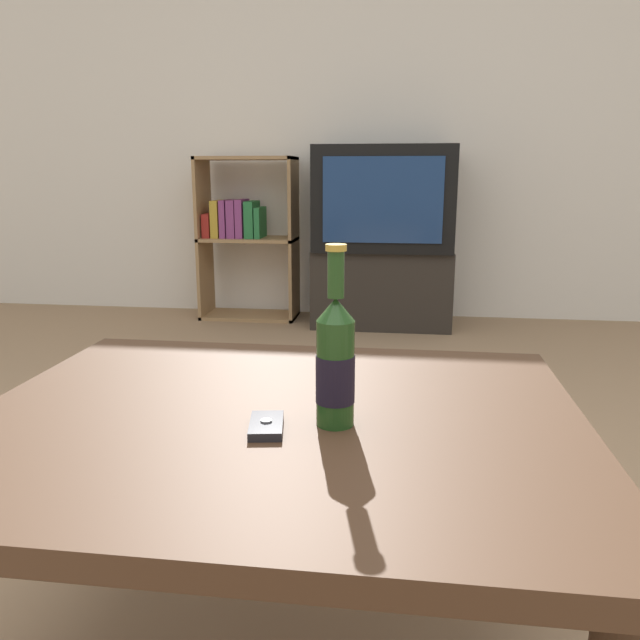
{
  "coord_description": "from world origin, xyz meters",
  "views": [
    {
      "loc": [
        0.2,
        -0.97,
        0.89
      ],
      "look_at": [
        0.04,
        0.26,
        0.6
      ],
      "focal_mm": 35.0,
      "sensor_mm": 36.0,
      "label": 1
    }
  ],
  "objects_px": {
    "tv_stand": "(382,287)",
    "cell_phone": "(264,426)",
    "television": "(384,198)",
    "bookshelf": "(244,232)",
    "beer_bottle": "(335,362)"
  },
  "relations": [
    {
      "from": "tv_stand",
      "to": "cell_phone",
      "type": "bearing_deg",
      "value": -91.8
    },
    {
      "from": "television",
      "to": "cell_phone",
      "type": "relative_size",
      "value": 7.8
    },
    {
      "from": "television",
      "to": "bookshelf",
      "type": "distance_m",
      "value": 0.89
    },
    {
      "from": "tv_stand",
      "to": "cell_phone",
      "type": "distance_m",
      "value": 2.82
    },
    {
      "from": "bookshelf",
      "to": "television",
      "type": "bearing_deg",
      "value": -5.53
    },
    {
      "from": "cell_phone",
      "to": "television",
      "type": "bearing_deg",
      "value": 78.87
    },
    {
      "from": "beer_bottle",
      "to": "television",
      "type": "bearing_deg",
      "value": 90.41
    },
    {
      "from": "cell_phone",
      "to": "bookshelf",
      "type": "bearing_deg",
      "value": 95.73
    },
    {
      "from": "tv_stand",
      "to": "television",
      "type": "bearing_deg",
      "value": -90.0
    },
    {
      "from": "tv_stand",
      "to": "bookshelf",
      "type": "xyz_separation_m",
      "value": [
        -0.86,
        0.08,
        0.31
      ]
    },
    {
      "from": "tv_stand",
      "to": "bookshelf",
      "type": "distance_m",
      "value": 0.92
    },
    {
      "from": "beer_bottle",
      "to": "cell_phone",
      "type": "relative_size",
      "value": 2.84
    },
    {
      "from": "bookshelf",
      "to": "cell_phone",
      "type": "distance_m",
      "value": 2.99
    },
    {
      "from": "tv_stand",
      "to": "beer_bottle",
      "type": "bearing_deg",
      "value": -89.59
    },
    {
      "from": "television",
      "to": "beer_bottle",
      "type": "relative_size",
      "value": 2.74
    }
  ]
}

